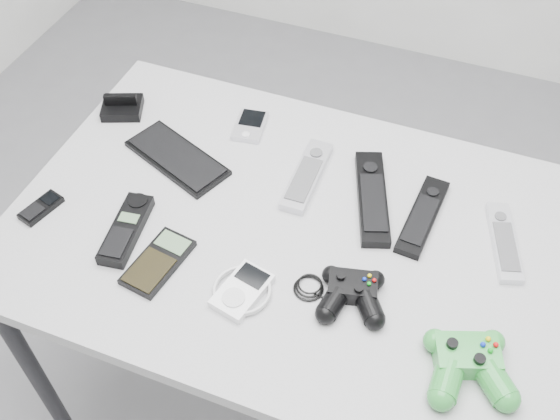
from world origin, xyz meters
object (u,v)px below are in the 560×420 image
(remote_black_b, at_px, (423,216))
(controller_green, at_px, (469,363))
(pda_keyboard, at_px, (177,157))
(pda, at_px, (250,125))
(remote_silver_a, at_px, (307,175))
(controller_black, at_px, (352,292))
(cordless_handset, at_px, (126,229))
(calculator, at_px, (158,262))
(mp3_player, at_px, (242,290))
(desk, at_px, (303,253))
(mobile_phone, at_px, (41,208))
(remote_black_a, at_px, (372,197))
(remote_silver_b, at_px, (504,241))

(remote_black_b, relative_size, controller_green, 1.34)
(pda_keyboard, distance_m, pda, 0.18)
(remote_silver_a, distance_m, remote_black_b, 0.25)
(pda_keyboard, distance_m, controller_green, 0.72)
(pda_keyboard, distance_m, controller_black, 0.50)
(pda_keyboard, height_order, remote_black_b, remote_black_b)
(controller_black, bearing_deg, remote_silver_a, 111.49)
(remote_black_b, height_order, cordless_handset, cordless_handset)
(calculator, distance_m, mp3_player, 0.17)
(desk, relative_size, remote_black_b, 5.53)
(pda, xyz_separation_m, mp3_player, (0.16, -0.41, 0.00))
(pda_keyboard, relative_size, calculator, 1.60)
(pda_keyboard, relative_size, remote_black_b, 1.13)
(remote_black_b, xyz_separation_m, controller_green, (0.14, -0.30, 0.01))
(mobile_phone, height_order, controller_green, controller_green)
(desk, bearing_deg, remote_black_a, 51.45)
(pda_keyboard, xyz_separation_m, remote_black_a, (0.42, 0.04, 0.01))
(mobile_phone, relative_size, cordless_handset, 0.52)
(pda_keyboard, distance_m, mobile_phone, 0.29)
(remote_black_b, distance_m, cordless_handset, 0.58)
(desk, bearing_deg, controller_green, -27.55)
(mobile_phone, distance_m, calculator, 0.28)
(pda, bearing_deg, mp3_player, -77.61)
(remote_silver_b, bearing_deg, mobile_phone, 178.38)
(remote_black_a, relative_size, remote_silver_b, 1.30)
(mp3_player, distance_m, controller_black, 0.20)
(calculator, distance_m, controller_black, 0.36)
(cordless_handset, relative_size, controller_green, 1.09)
(pda_keyboard, xyz_separation_m, mobile_phone, (-0.19, -0.23, 0.00))
(pda, height_order, controller_black, controller_black)
(pda, bearing_deg, remote_black_a, -28.53)
(calculator, xyz_separation_m, controller_black, (0.36, 0.06, 0.01))
(pda_keyboard, bearing_deg, remote_silver_a, 31.53)
(controller_black, relative_size, controller_green, 1.33)
(pda_keyboard, distance_m, calculator, 0.28)
(pda_keyboard, distance_m, remote_black_a, 0.42)
(remote_black_b, distance_m, mp3_player, 0.39)
(remote_black_a, bearing_deg, desk, -148.11)
(controller_green, bearing_deg, remote_black_a, 109.06)
(remote_silver_b, bearing_deg, pda, 150.03)
(pda_keyboard, bearing_deg, mobile_phone, -107.82)
(remote_silver_a, xyz_separation_m, remote_black_b, (0.25, -0.02, -0.00))
(remote_silver_a, distance_m, remote_silver_b, 0.41)
(desk, bearing_deg, cordless_handset, -158.20)
(remote_silver_a, distance_m, cordless_handset, 0.38)
(mp3_player, bearing_deg, mobile_phone, -172.29)
(pda_keyboard, bearing_deg, cordless_handset, -67.53)
(remote_black_a, distance_m, mobile_phone, 0.66)
(desk, height_order, controller_black, controller_black)
(pda_keyboard, height_order, remote_black_a, remote_black_a)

